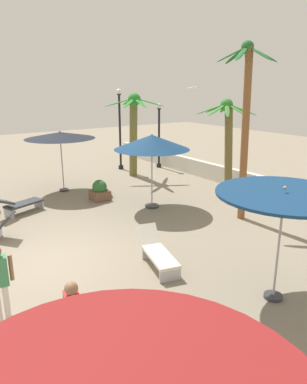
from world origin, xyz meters
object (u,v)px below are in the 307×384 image
object	(u,v)px
palm_tree_1	(245,115)
lounge_chair_0	(157,251)
seagull_0	(194,88)
patio_umbrella_0	(284,198)
palm_tree_3	(134,125)
lamp_post_2	(120,127)
lamp_post_1	(159,134)
patio_umbrella_1	(60,136)
planter	(100,191)
guest_2	(73,317)
lounge_chair_2	(18,204)
palm_tree_0	(228,133)
patio_umbrella_2	(152,142)

from	to	relation	value
palm_tree_1	lounge_chair_0	size ratio (longest dim) A/B	3.02
palm_tree_1	seagull_0	size ratio (longest dim) A/B	5.38
patio_umbrella_0	palm_tree_3	xyz separation A→B (m)	(-11.34, 3.36, 0.31)
lamp_post_2	seagull_0	xyz separation A→B (m)	(1.39, 4.12, 2.07)
patio_umbrella_0	lamp_post_1	bearing A→B (deg)	155.40
patio_umbrella_1	palm_tree_1	bearing A→B (deg)	30.23
palm_tree_3	planter	world-z (taller)	palm_tree_3
palm_tree_3	lamp_post_1	size ratio (longest dim) A/B	1.17
palm_tree_1	seagull_0	world-z (taller)	palm_tree_1
planter	lamp_post_1	bearing A→B (deg)	123.11
palm_tree_1	guest_2	world-z (taller)	palm_tree_1
patio_umbrella_0	seagull_0	xyz separation A→B (m)	(-11.80, 7.72, 2.09)
patio_umbrella_0	lounge_chair_2	world-z (taller)	patio_umbrella_0
seagull_0	lounge_chair_0	bearing A→B (deg)	-44.70
lounge_chair_2	planter	world-z (taller)	planter
patio_umbrella_0	palm_tree_1	world-z (taller)	palm_tree_1
palm_tree_3	planter	bearing A→B (deg)	-51.37
lounge_chair_2	lamp_post_2	bearing A→B (deg)	122.81
lamp_post_2	guest_2	distance (m)	15.00
palm_tree_3	seagull_0	size ratio (longest dim) A/B	3.83
palm_tree_0	palm_tree_3	distance (m)	5.08
palm_tree_3	planter	size ratio (longest dim) A/B	4.98
patio_umbrella_1	palm_tree_1	world-z (taller)	palm_tree_1
palm_tree_3	lounge_chair_0	world-z (taller)	palm_tree_3
palm_tree_0	palm_tree_3	xyz separation A→B (m)	(-4.75, -1.80, 0.06)
lounge_chair_0	lamp_post_2	bearing A→B (deg)	155.14
patio_umbrella_1	seagull_0	size ratio (longest dim) A/B	2.73
palm_tree_0	palm_tree_3	bearing A→B (deg)	-159.25
lounge_chair_0	guest_2	world-z (taller)	guest_2
patio_umbrella_0	palm_tree_1	bearing A→B (deg)	141.04
palm_tree_0	lamp_post_1	world-z (taller)	palm_tree_0
palm_tree_3	guest_2	size ratio (longest dim) A/B	2.64
lounge_chair_2	patio_umbrella_0	bearing A→B (deg)	19.95
lamp_post_1	seagull_0	bearing A→B (deg)	75.34
palm_tree_3	lamp_post_1	distance (m)	2.61
lamp_post_1	planter	world-z (taller)	lamp_post_1
lamp_post_2	palm_tree_3	bearing A→B (deg)	-7.32
lounge_chair_2	lamp_post_1	bearing A→B (deg)	111.75
palm_tree_1	lounge_chair_0	xyz separation A→B (m)	(1.25, -4.48, -3.25)
palm_tree_3	patio_umbrella_1	bearing A→B (deg)	-82.34
guest_2	palm_tree_1	bearing A→B (deg)	113.99
lamp_post_1	seagull_0	distance (m)	3.29
seagull_0	planter	distance (m)	9.23
patio_umbrella_2	palm_tree_1	size ratio (longest dim) A/B	0.48
palm_tree_0	seagull_0	world-z (taller)	seagull_0
lamp_post_1	lounge_chair_0	world-z (taller)	lamp_post_1
lamp_post_2	guest_2	bearing A→B (deg)	-32.47
patio_umbrella_2	palm_tree_0	distance (m)	3.87
lamp_post_1	palm_tree_1	bearing A→B (deg)	-16.16
palm_tree_1	planter	xyz separation A→B (m)	(-4.68, -3.20, -3.25)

